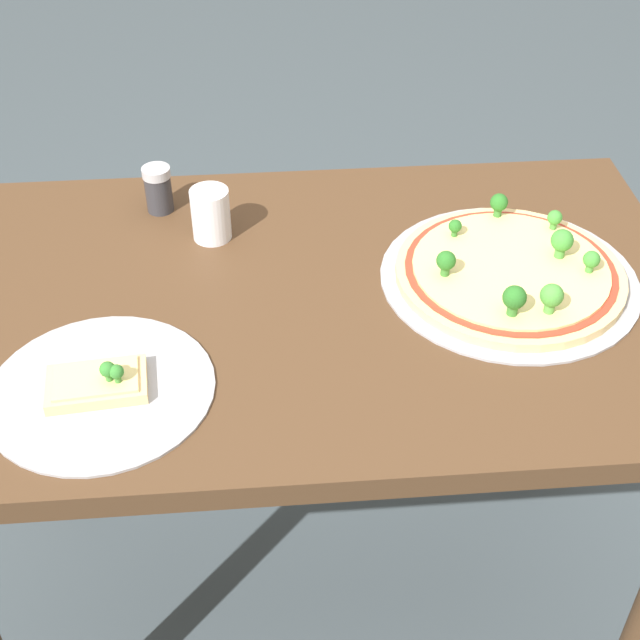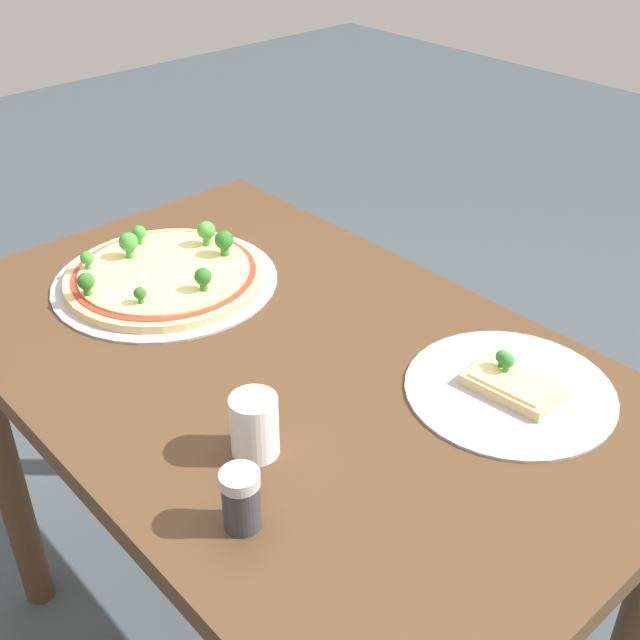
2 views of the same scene
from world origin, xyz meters
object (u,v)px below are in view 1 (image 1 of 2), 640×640
dining_table (312,357)px  drinking_cup (211,214)px  pizza_tray_slice (100,387)px  pizza_tray_whole (511,273)px  condiment_shaker (158,189)px

dining_table → drinking_cup: 0.27m
dining_table → pizza_tray_slice: size_ratio=3.86×
pizza_tray_whole → drinking_cup: size_ratio=4.55×
pizza_tray_whole → condiment_shaker: 0.58m
pizza_tray_whole → drinking_cup: 0.47m
condiment_shaker → drinking_cup: bearing=-45.0°
pizza_tray_slice → condiment_shaker: condiment_shaker is taller
pizza_tray_slice → condiment_shaker: size_ratio=3.75×
dining_table → condiment_shaker: (-0.23, 0.25, 0.16)m
dining_table → pizza_tray_whole: (0.30, 0.01, 0.14)m
drinking_cup → condiment_shaker: size_ratio=1.08×
dining_table → condiment_shaker: 0.37m
pizza_tray_slice → pizza_tray_whole: bearing=18.0°
pizza_tray_whole → condiment_shaker: size_ratio=4.90×
dining_table → pizza_tray_whole: bearing=2.0°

